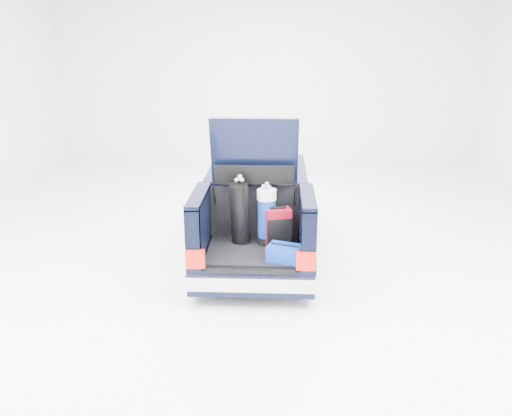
{
  "coord_description": "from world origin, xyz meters",
  "views": [
    {
      "loc": [
        0.37,
        -8.79,
        3.6
      ],
      "look_at": [
        0.0,
        -0.5,
        0.92
      ],
      "focal_mm": 38.0,
      "sensor_mm": 36.0,
      "label": 1
    }
  ],
  "objects_px": {
    "red_suitcase": "(278,227)",
    "car": "(258,211)",
    "black_golf_bag": "(240,213)",
    "blue_golf_bag": "(267,216)",
    "blue_duffel": "(285,253)"
  },
  "relations": [
    {
      "from": "red_suitcase",
      "to": "blue_golf_bag",
      "type": "xyz_separation_m",
      "value": [
        -0.17,
        0.09,
        0.14
      ]
    },
    {
      "from": "car",
      "to": "black_golf_bag",
      "type": "bearing_deg",
      "value": -98.72
    },
    {
      "from": "car",
      "to": "red_suitcase",
      "type": "height_order",
      "value": "car"
    },
    {
      "from": "blue_golf_bag",
      "to": "blue_duffel",
      "type": "bearing_deg",
      "value": -45.57
    },
    {
      "from": "red_suitcase",
      "to": "blue_golf_bag",
      "type": "distance_m",
      "value": 0.24
    },
    {
      "from": "red_suitcase",
      "to": "car",
      "type": "bearing_deg",
      "value": 89.07
    },
    {
      "from": "black_golf_bag",
      "to": "blue_duffel",
      "type": "xyz_separation_m",
      "value": [
        0.67,
        -0.64,
        -0.36
      ]
    },
    {
      "from": "car",
      "to": "blue_duffel",
      "type": "relative_size",
      "value": 8.74
    },
    {
      "from": "blue_golf_bag",
      "to": "blue_duffel",
      "type": "xyz_separation_m",
      "value": [
        0.27,
        -0.64,
        -0.32
      ]
    },
    {
      "from": "car",
      "to": "blue_duffel",
      "type": "distance_m",
      "value": 2.03
    },
    {
      "from": "red_suitcase",
      "to": "blue_golf_bag",
      "type": "relative_size",
      "value": 0.64
    },
    {
      "from": "car",
      "to": "red_suitcase",
      "type": "distance_m",
      "value": 1.48
    },
    {
      "from": "black_golf_bag",
      "to": "blue_duffel",
      "type": "bearing_deg",
      "value": -22.34
    },
    {
      "from": "blue_duffel",
      "to": "car",
      "type": "bearing_deg",
      "value": 121.63
    },
    {
      "from": "car",
      "to": "black_golf_bag",
      "type": "height_order",
      "value": "car"
    }
  ]
}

